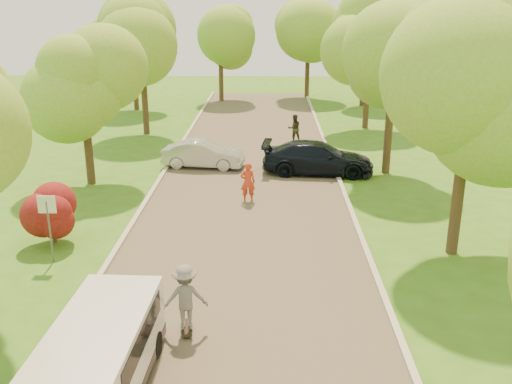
# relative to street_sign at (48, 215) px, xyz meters

# --- Properties ---
(ground) EXTENTS (100.00, 100.00, 0.00)m
(ground) POSITION_rel_street_sign_xyz_m (5.80, -4.00, -1.56)
(ground) COLOR #3B6518
(ground) RESTS_ON ground
(road) EXTENTS (8.00, 60.00, 0.01)m
(road) POSITION_rel_street_sign_xyz_m (5.80, 4.00, -1.56)
(road) COLOR #4C4438
(road) RESTS_ON ground
(curb_left) EXTENTS (0.18, 60.00, 0.12)m
(curb_left) POSITION_rel_street_sign_xyz_m (1.75, 4.00, -1.50)
(curb_left) COLOR #B2AD9E
(curb_left) RESTS_ON ground
(curb_right) EXTENTS (0.18, 60.00, 0.12)m
(curb_right) POSITION_rel_street_sign_xyz_m (9.85, 4.00, -1.50)
(curb_right) COLOR #B2AD9E
(curb_right) RESTS_ON ground
(street_sign) EXTENTS (0.55, 0.06, 2.17)m
(street_sign) POSITION_rel_street_sign_xyz_m (0.00, 0.00, 0.00)
(street_sign) COLOR #59595E
(street_sign) RESTS_ON ground
(red_shrub) EXTENTS (1.70, 1.70, 1.95)m
(red_shrub) POSITION_rel_street_sign_xyz_m (-0.50, 1.50, -0.47)
(red_shrub) COLOR #382619
(red_shrub) RESTS_ON ground
(tree_l_midb) EXTENTS (4.30, 4.20, 6.62)m
(tree_l_midb) POSITION_rel_street_sign_xyz_m (-1.01, 8.00, 3.02)
(tree_l_midb) COLOR #382619
(tree_l_midb) RESTS_ON ground
(tree_l_far) EXTENTS (4.92, 4.80, 7.79)m
(tree_l_far) POSITION_rel_street_sign_xyz_m (-0.59, 18.00, 3.90)
(tree_l_far) COLOR #382619
(tree_l_far) RESTS_ON ground
(tree_r_mida) EXTENTS (5.13, 5.00, 7.95)m
(tree_r_mida) POSITION_rel_street_sign_xyz_m (12.82, 1.00, 3.97)
(tree_r_mida) COLOR #382619
(tree_r_mida) RESTS_ON ground
(tree_r_midb) EXTENTS (4.51, 4.40, 7.01)m
(tree_r_midb) POSITION_rel_street_sign_xyz_m (12.40, 10.00, 3.32)
(tree_r_midb) COLOR #382619
(tree_r_midb) RESTS_ON ground
(tree_r_far) EXTENTS (5.33, 5.20, 8.34)m
(tree_r_far) POSITION_rel_street_sign_xyz_m (13.03, 20.00, 4.27)
(tree_r_far) COLOR #382619
(tree_r_far) RESTS_ON ground
(tree_bg_a) EXTENTS (5.12, 5.00, 7.72)m
(tree_bg_a) POSITION_rel_street_sign_xyz_m (-2.98, 26.00, 3.75)
(tree_bg_a) COLOR #382619
(tree_bg_a) RESTS_ON ground
(tree_bg_b) EXTENTS (5.12, 5.00, 7.95)m
(tree_bg_b) POSITION_rel_street_sign_xyz_m (14.02, 28.00, 3.97)
(tree_bg_b) COLOR #382619
(tree_bg_b) RESTS_ON ground
(tree_bg_c) EXTENTS (4.92, 4.80, 7.33)m
(tree_bg_c) POSITION_rel_street_sign_xyz_m (3.01, 30.00, 3.46)
(tree_bg_c) COLOR #382619
(tree_bg_c) RESTS_ON ground
(tree_bg_d) EXTENTS (5.12, 5.00, 7.72)m
(tree_bg_d) POSITION_rel_street_sign_xyz_m (10.02, 32.00, 3.75)
(tree_bg_d) COLOR #382619
(tree_bg_d) RESTS_ON ground
(minivan) EXTENTS (1.89, 4.52, 1.66)m
(minivan) POSITION_rel_street_sign_xyz_m (3.30, -6.25, -0.69)
(minivan) COLOR white
(minivan) RESTS_ON ground
(silver_sedan) EXTENTS (4.06, 1.85, 1.29)m
(silver_sedan) POSITION_rel_street_sign_xyz_m (3.50, 10.71, -0.92)
(silver_sedan) COLOR #ABABB0
(silver_sedan) RESTS_ON ground
(dark_sedan) EXTENTS (5.34, 2.58, 1.50)m
(dark_sedan) POSITION_rel_street_sign_xyz_m (8.96, 9.80, -0.82)
(dark_sedan) COLOR black
(dark_sedan) RESTS_ON ground
(longboard) EXTENTS (0.37, 0.88, 0.10)m
(longboard) POSITION_rel_street_sign_xyz_m (4.70, -3.81, -1.47)
(longboard) COLOR black
(longboard) RESTS_ON ground
(skateboarder) EXTENTS (1.16, 0.78, 1.67)m
(skateboarder) POSITION_rel_street_sign_xyz_m (4.70, -3.81, -0.62)
(skateboarder) COLOR slate
(skateboarder) RESTS_ON longboard
(person_striped) EXTENTS (0.63, 0.44, 1.64)m
(person_striped) POSITION_rel_street_sign_xyz_m (5.84, 5.76, -0.75)
(person_striped) COLOR #BA341C
(person_striped) RESTS_ON ground
(person_olive) EXTENTS (0.90, 0.78, 1.60)m
(person_olive) POSITION_rel_street_sign_xyz_m (8.11, 16.02, -0.77)
(person_olive) COLOR #2A2F1C
(person_olive) RESTS_ON ground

